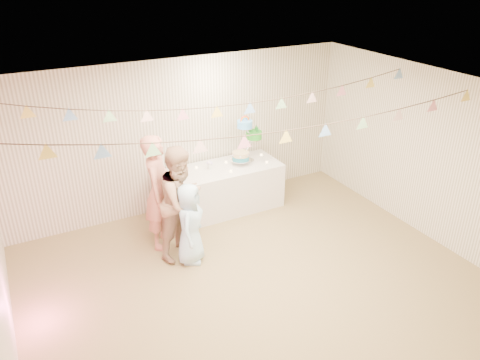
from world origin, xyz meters
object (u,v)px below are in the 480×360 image
table (220,189)px  cake_stand (247,142)px  person_adult_b (182,202)px  person_child (190,224)px  person_adult_a (159,192)px

table → cake_stand: 0.93m
person_adult_b → person_child: person_adult_b is taller
cake_stand → person_child: (-1.58, -1.22, -0.53)m
person_child → person_adult_a: bearing=54.1°
cake_stand → person_child: bearing=-142.3°
table → person_adult_a: size_ratio=1.18×
table → person_adult_a: 1.46m
cake_stand → person_adult_a: (-1.80, -0.61, -0.25)m
person_adult_a → person_adult_b: 0.43m
cake_stand → person_adult_b: bearing=-148.4°
cake_stand → person_adult_b: (-1.59, -0.98, -0.29)m
table → person_adult_b: bearing=-138.2°
person_adult_b → person_child: (0.01, -0.24, -0.24)m
person_adult_b → person_child: 0.34m
table → person_adult_b: (-1.04, -0.93, 0.45)m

